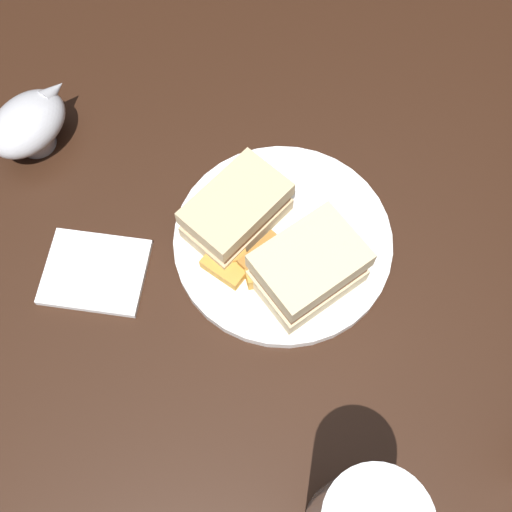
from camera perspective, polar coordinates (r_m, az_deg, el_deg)
The scene contains 11 objects.
ground_plane at distance 1.38m, azimuth -1.28°, elevation -13.90°, with size 6.00×6.00×0.00m, color #4C4238.
dining_table at distance 1.03m, azimuth -1.70°, elevation -10.38°, with size 1.05×0.99×0.72m, color black.
plate at distance 0.70m, azimuth 2.45°, elevation 1.38°, with size 0.24×0.24×0.01m, color white.
sandwich_half_left at distance 0.68m, azimuth -1.80°, elevation 4.11°, with size 0.13×0.12×0.05m.
sandwich_half_right at distance 0.65m, azimuth 4.81°, elevation -1.13°, with size 0.13×0.11×0.06m.
potato_wedge_front at distance 0.68m, azimuth 0.44°, elevation 0.10°, with size 0.05×0.02×0.02m, color #AD702D.
potato_wedge_middle at distance 0.68m, azimuth -1.84°, elevation 1.00°, with size 0.04×0.02×0.02m, color #B77F33.
potato_wedge_back at distance 0.67m, azimuth 1.34°, elevation -1.31°, with size 0.06×0.02×0.02m, color gold.
potato_wedge_left_edge at distance 0.67m, azimuth -2.56°, elevation -1.04°, with size 0.05×0.02×0.01m, color gold.
gravy_boat at distance 0.79m, azimuth -19.97°, elevation 11.28°, with size 0.12×0.12×0.07m.
napkin at distance 0.71m, azimuth -14.42°, elevation -1.41°, with size 0.11×0.09×0.01m, color white.
Camera 1 is at (0.03, 0.24, 1.36)m, focal length 43.98 mm.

